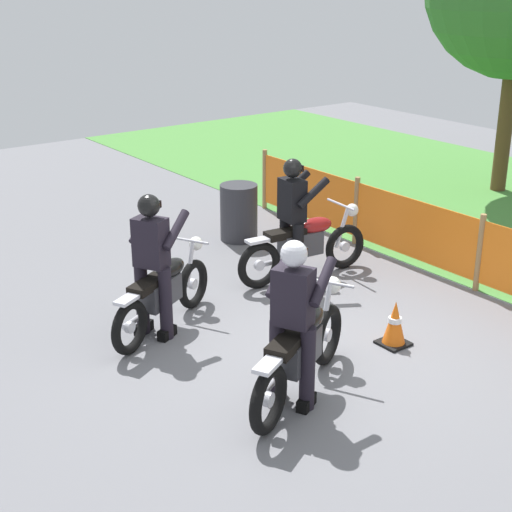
{
  "coord_description": "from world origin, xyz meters",
  "views": [
    {
      "loc": [
        5.62,
        -4.96,
        3.98
      ],
      "look_at": [
        -0.86,
        -0.11,
        0.9
      ],
      "focal_mm": 53.22,
      "sensor_mm": 36.0,
      "label": 1
    }
  ],
  "objects": [
    {
      "name": "ground",
      "position": [
        0.0,
        0.0,
        -0.01
      ],
      "size": [
        24.0,
        24.0,
        0.02
      ],
      "primitive_type": "cube",
      "color": "slate"
    },
    {
      "name": "rider_lead",
      "position": [
        0.7,
        -0.83,
        0.92
      ],
      "size": [
        0.7,
        0.71,
        1.69
      ],
      "rotation": [
        0.0,
        0.0,
        2.04
      ],
      "color": "black",
      "rests_on": "ground"
    },
    {
      "name": "motorcycle_third",
      "position": [
        -1.49,
        -0.98,
        0.45
      ],
      "size": [
        1.03,
        1.81,
        0.93
      ],
      "rotation": [
        0.0,
        0.0,
        2.04
      ],
      "color": "black",
      "rests_on": "ground"
    },
    {
      "name": "rider_third",
      "position": [
        -1.4,
        -1.15,
        0.92
      ],
      "size": [
        0.7,
        0.71,
        1.69
      ],
      "rotation": [
        0.0,
        0.0,
        2.04
      ],
      "color": "black",
      "rests_on": "ground"
    },
    {
      "name": "motorcycle_trailing",
      "position": [
        -1.7,
        1.34,
        0.47
      ],
      "size": [
        0.6,
        2.04,
        0.97
      ],
      "rotation": [
        0.0,
        0.0,
        1.47
      ],
      "color": "black",
      "rests_on": "ground"
    },
    {
      "name": "rider_trailing",
      "position": [
        -1.72,
        1.15,
        0.92
      ],
      "size": [
        0.59,
        0.6,
        1.69
      ],
      "rotation": [
        0.0,
        0.0,
        1.47
      ],
      "color": "black",
      "rests_on": "ground"
    },
    {
      "name": "traffic_cone",
      "position": [
        0.43,
        0.87,
        0.26
      ],
      "size": [
        0.32,
        0.32,
        0.53
      ],
      "color": "black",
      "rests_on": "ground"
    },
    {
      "name": "barrier_fence",
      "position": [
        0.0,
        2.87,
        0.54
      ],
      "size": [
        9.25,
        0.08,
        1.05
      ],
      "color": "#997547",
      "rests_on": "ground"
    },
    {
      "name": "motorcycle_lead",
      "position": [
        0.6,
        -0.65,
        0.48
      ],
      "size": [
        1.09,
        1.93,
        1.0
      ],
      "rotation": [
        0.0,
        0.0,
        2.04
      ],
      "color": "black",
      "rests_on": "ground"
    },
    {
      "name": "spare_drum",
      "position": [
        -3.51,
        1.55,
        0.44
      ],
      "size": [
        0.58,
        0.58,
        0.88
      ],
      "primitive_type": "cylinder",
      "color": "#2D2D33",
      "rests_on": "ground"
    }
  ]
}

